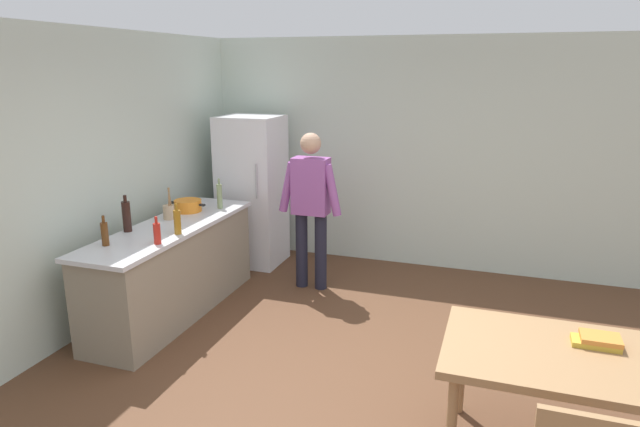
% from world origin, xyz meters
% --- Properties ---
extents(ground_plane, '(14.00, 14.00, 0.00)m').
position_xyz_m(ground_plane, '(0.00, 0.00, 0.00)').
color(ground_plane, brown).
extents(wall_back, '(6.40, 0.12, 2.70)m').
position_xyz_m(wall_back, '(0.00, 3.00, 1.35)').
color(wall_back, silver).
rests_on(wall_back, ground_plane).
extents(wall_left, '(0.12, 5.60, 2.70)m').
position_xyz_m(wall_left, '(-2.60, 0.20, 1.35)').
color(wall_left, silver).
rests_on(wall_left, ground_plane).
extents(kitchen_counter, '(0.64, 2.20, 0.90)m').
position_xyz_m(kitchen_counter, '(-2.00, 0.80, 0.45)').
color(kitchen_counter, gray).
rests_on(kitchen_counter, ground_plane).
extents(refrigerator, '(0.70, 0.67, 1.80)m').
position_xyz_m(refrigerator, '(-1.90, 2.40, 0.90)').
color(refrigerator, white).
rests_on(refrigerator, ground_plane).
extents(person, '(0.70, 0.22, 1.70)m').
position_xyz_m(person, '(-0.95, 1.85, 0.98)').
color(person, '#1E1E2D').
rests_on(person, ground_plane).
extents(dining_table, '(1.40, 0.90, 0.75)m').
position_xyz_m(dining_table, '(1.40, -0.30, 0.67)').
color(dining_table, '#9E754C').
rests_on(dining_table, ground_plane).
extents(cooking_pot, '(0.40, 0.28, 0.12)m').
position_xyz_m(cooking_pot, '(-2.12, 1.31, 0.96)').
color(cooking_pot, orange).
rests_on(cooking_pot, kitchen_counter).
extents(utensil_jar, '(0.11, 0.11, 0.32)m').
position_xyz_m(utensil_jar, '(-2.13, 0.99, 0.98)').
color(utensil_jar, tan).
rests_on(utensil_jar, kitchen_counter).
extents(bottle_oil_amber, '(0.06, 0.06, 0.28)m').
position_xyz_m(bottle_oil_amber, '(-1.77, 0.58, 1.02)').
color(bottle_oil_amber, '#996619').
rests_on(bottle_oil_amber, kitchen_counter).
extents(bottle_wine_dark, '(0.08, 0.08, 0.34)m').
position_xyz_m(bottle_wine_dark, '(-2.25, 0.51, 1.05)').
color(bottle_wine_dark, black).
rests_on(bottle_wine_dark, kitchen_counter).
extents(bottle_beer_brown, '(0.06, 0.06, 0.26)m').
position_xyz_m(bottle_beer_brown, '(-2.16, 0.10, 1.01)').
color(bottle_beer_brown, '#5B3314').
rests_on(bottle_beer_brown, kitchen_counter).
extents(bottle_sauce_red, '(0.06, 0.06, 0.24)m').
position_xyz_m(bottle_sauce_red, '(-1.77, 0.28, 1.00)').
color(bottle_sauce_red, '#B22319').
rests_on(bottle_sauce_red, kitchen_counter).
extents(bottle_vinegar_tall, '(0.06, 0.06, 0.32)m').
position_xyz_m(bottle_vinegar_tall, '(-1.86, 1.53, 1.04)').
color(bottle_vinegar_tall, gray).
rests_on(bottle_vinegar_tall, kitchen_counter).
extents(book_stack, '(0.27, 0.17, 0.06)m').
position_xyz_m(book_stack, '(1.58, -0.14, 0.78)').
color(book_stack, gold).
rests_on(book_stack, dining_table).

